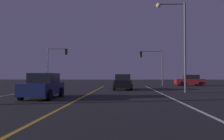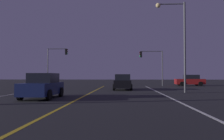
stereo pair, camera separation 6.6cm
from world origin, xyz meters
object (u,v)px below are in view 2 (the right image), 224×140
(car_crossing_side, at_px, (190,80))
(traffic_light_near_left, at_px, (57,58))
(car_ahead_far, at_px, (123,82))
(car_oncoming, at_px, (43,86))
(street_lamp_right_far, at_px, (178,35))
(traffic_light_near_right, at_px, (151,60))

(car_crossing_side, distance_m, traffic_light_near_left, 20.72)
(car_ahead_far, height_order, car_oncoming, same)
(car_oncoming, distance_m, traffic_light_near_left, 20.52)
(car_ahead_far, xyz_separation_m, traffic_light_near_left, (-10.14, 9.68, 3.43))
(car_oncoming, distance_m, street_lamp_right_far, 12.64)
(car_crossing_side, bearing_deg, car_ahead_far, 46.03)
(car_crossing_side, distance_m, traffic_light_near_right, 6.86)
(traffic_light_near_left, relative_size, street_lamp_right_far, 0.70)
(car_oncoming, bearing_deg, street_lamp_right_far, 118.81)
(traffic_light_near_left, bearing_deg, street_lamp_right_far, -42.62)
(car_oncoming, height_order, traffic_light_near_right, traffic_light_near_right)
(car_ahead_far, xyz_separation_m, street_lamp_right_far, (5.02, -4.27, 4.41))
(car_ahead_far, height_order, traffic_light_near_left, traffic_light_near_left)
(car_crossing_side, bearing_deg, traffic_light_near_left, 2.70)
(traffic_light_near_right, bearing_deg, car_ahead_far, 66.32)
(car_oncoming, height_order, street_lamp_right_far, street_lamp_right_far)
(traffic_light_near_right, bearing_deg, car_crossing_side, -170.92)
(traffic_light_near_right, xyz_separation_m, traffic_light_near_left, (-14.39, 0.00, 0.30))
(car_crossing_side, relative_size, traffic_light_near_left, 0.75)
(car_oncoming, bearing_deg, car_crossing_side, 142.85)
(car_ahead_far, distance_m, car_oncoming, 11.32)
(car_ahead_far, distance_m, traffic_light_near_left, 14.43)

